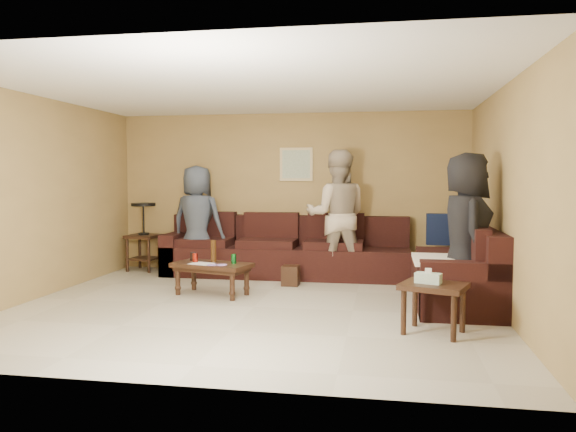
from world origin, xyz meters
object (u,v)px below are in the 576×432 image
object	(u,v)px
person_middle	(337,215)
coffee_table	(212,268)
sectional_sofa	(336,261)
end_table_left	(144,235)
person_right	(466,232)
waste_bin	(291,276)
side_table_right	(433,290)
person_left	(197,221)

from	to	relation	value
person_middle	coffee_table	bearing A→B (deg)	36.93
sectional_sofa	end_table_left	world-z (taller)	end_table_left
end_table_left	person_middle	xyz separation A→B (m)	(3.13, -0.32, 0.38)
coffee_table	person_right	bearing A→B (deg)	-6.13
sectional_sofa	waste_bin	bearing A→B (deg)	-163.82
coffee_table	person_middle	xyz separation A→B (m)	(1.48, 1.31, 0.59)
side_table_right	person_left	xyz separation A→B (m)	(-3.26, 2.66, 0.42)
coffee_table	side_table_right	xyz separation A→B (m)	(2.62, -1.34, 0.07)
coffee_table	side_table_right	bearing A→B (deg)	-27.03
side_table_right	person_right	size ratio (longest dim) A/B	0.40
waste_bin	person_right	xyz separation A→B (m)	(2.18, -1.12, 0.75)
side_table_right	person_middle	xyz separation A→B (m)	(-1.15, 2.65, 0.53)
end_table_left	person_right	xyz separation A→B (m)	(4.71, -1.96, 0.32)
coffee_table	person_middle	size ratio (longest dim) A/B	0.57
sectional_sofa	person_right	size ratio (longest dim) A/B	2.62
person_left	coffee_table	bearing A→B (deg)	122.53
sectional_sofa	waste_bin	world-z (taller)	sectional_sofa
sectional_sofa	person_middle	distance (m)	0.71
end_table_left	side_table_right	world-z (taller)	end_table_left
coffee_table	person_left	distance (m)	1.54
person_left	person_middle	distance (m)	2.12
side_table_right	person_left	bearing A→B (deg)	140.85
coffee_table	end_table_left	world-z (taller)	end_table_left
person_middle	person_left	bearing A→B (deg)	-4.82
waste_bin	person_right	bearing A→B (deg)	-27.18
waste_bin	side_table_right	bearing A→B (deg)	-50.73
side_table_right	waste_bin	xyz separation A→B (m)	(-1.74, 2.13, -0.28)
waste_bin	person_middle	distance (m)	1.13
waste_bin	person_middle	size ratio (longest dim) A/B	0.15
coffee_table	side_table_right	distance (m)	2.95
coffee_table	person_right	distance (m)	3.13
side_table_right	person_left	world-z (taller)	person_left
sectional_sofa	coffee_table	bearing A→B (deg)	-147.16
sectional_sofa	end_table_left	bearing A→B (deg)	168.09
person_left	person_right	bearing A→B (deg)	162.69
sectional_sofa	side_table_right	world-z (taller)	sectional_sofa
side_table_right	person_middle	bearing A→B (deg)	113.42
coffee_table	waste_bin	distance (m)	1.20
end_table_left	person_right	size ratio (longest dim) A/B	0.61
sectional_sofa	person_middle	xyz separation A→B (m)	(-0.02, 0.34, 0.62)
coffee_table	person_middle	bearing A→B (deg)	41.53
sectional_sofa	side_table_right	bearing A→B (deg)	-63.91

